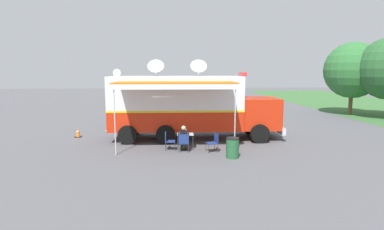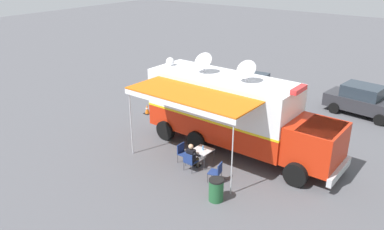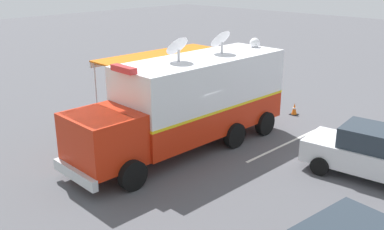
% 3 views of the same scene
% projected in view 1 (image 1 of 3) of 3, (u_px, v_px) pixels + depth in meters
% --- Properties ---
extents(ground_plane, '(100.00, 100.00, 0.00)m').
position_uv_depth(ground_plane, '(176.00, 139.00, 17.98)').
color(ground_plane, '#515156').
extents(lot_stripe, '(0.28, 4.80, 0.01)m').
position_uv_depth(lot_stripe, '(143.00, 130.00, 20.38)').
color(lot_stripe, silver).
rests_on(lot_stripe, ground).
extents(command_truck, '(5.04, 9.57, 4.53)m').
position_uv_depth(command_truck, '(189.00, 104.00, 17.70)').
color(command_truck, red).
rests_on(command_truck, ground).
extents(folding_table, '(0.83, 0.83, 0.73)m').
position_uv_depth(folding_table, '(185.00, 135.00, 15.76)').
color(folding_table, silver).
rests_on(folding_table, ground).
extents(water_bottle, '(0.07, 0.07, 0.22)m').
position_uv_depth(water_bottle, '(186.00, 131.00, 15.73)').
color(water_bottle, '#4C99D8').
rests_on(water_bottle, folding_table).
extents(folding_chair_at_table, '(0.50, 0.50, 0.87)m').
position_uv_depth(folding_chair_at_table, '(184.00, 141.00, 14.99)').
color(folding_chair_at_table, navy).
rests_on(folding_chair_at_table, ground).
extents(folding_chair_beside_table, '(0.50, 0.50, 0.87)m').
position_uv_depth(folding_chair_beside_table, '(168.00, 139.00, 15.41)').
color(folding_chair_beside_table, navy).
rests_on(folding_chair_beside_table, ground).
extents(folding_chair_spare_by_truck, '(0.57, 0.57, 0.87)m').
position_uv_depth(folding_chair_spare_by_truck, '(214.00, 141.00, 15.05)').
color(folding_chair_spare_by_truck, navy).
rests_on(folding_chair_spare_by_truck, ground).
extents(seated_responder, '(0.67, 0.56, 1.25)m').
position_uv_depth(seated_responder, '(184.00, 138.00, 15.15)').
color(seated_responder, black).
rests_on(seated_responder, ground).
extents(trash_bin, '(0.57, 0.57, 0.91)m').
position_uv_depth(trash_bin, '(232.00, 148.00, 14.01)').
color(trash_bin, '#235B33').
rests_on(trash_bin, ground).
extents(traffic_cone, '(0.36, 0.36, 0.58)m').
position_uv_depth(traffic_cone, '(78.00, 132.00, 18.38)').
color(traffic_cone, black).
rests_on(traffic_cone, ground).
extents(car_behind_truck, '(2.42, 4.40, 1.76)m').
position_uv_depth(car_behind_truck, '(229.00, 106.00, 26.25)').
color(car_behind_truck, '#2D2D33').
rests_on(car_behind_truck, ground).
extents(car_far_corner, '(4.37, 2.35, 1.76)m').
position_uv_depth(car_far_corner, '(152.00, 110.00, 23.80)').
color(car_far_corner, silver).
rests_on(car_far_corner, ground).
extents(tree_far_left, '(4.74, 4.74, 6.19)m').
position_uv_depth(tree_far_left, '(353.00, 70.00, 27.04)').
color(tree_far_left, brown).
rests_on(tree_far_left, ground).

